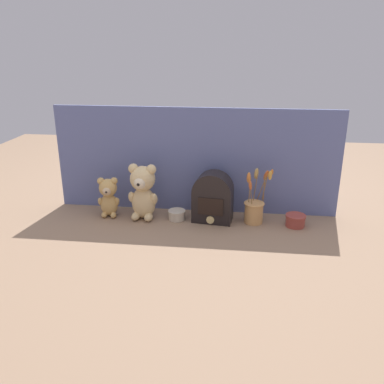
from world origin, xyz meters
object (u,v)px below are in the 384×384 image
object	(u,v)px
vintage_radio	(213,198)
decorative_tin_tall	(295,220)
teddy_bear_large	(143,191)
teddy_bear_medium	(108,196)
decorative_tin_short	(177,215)
flower_vase	(254,208)

from	to	relation	value
vintage_radio	decorative_tin_tall	distance (m)	0.44
teddy_bear_large	vintage_radio	bearing A→B (deg)	1.58
teddy_bear_medium	vintage_radio	world-z (taller)	vintage_radio
teddy_bear_large	decorative_tin_tall	size ratio (longest dim) A/B	2.91
vintage_radio	decorative_tin_short	world-z (taller)	vintage_radio
teddy_bear_large	decorative_tin_tall	bearing A→B (deg)	-0.70
teddy_bear_medium	teddy_bear_large	bearing A→B (deg)	-2.16
teddy_bear_large	flower_vase	bearing A→B (deg)	1.34
teddy_bear_medium	vintage_radio	bearing A→B (deg)	0.29
teddy_bear_medium	decorative_tin_tall	size ratio (longest dim) A/B	2.11
teddy_bear_medium	decorative_tin_short	distance (m)	0.38
flower_vase	vintage_radio	bearing A→B (deg)	-179.05
vintage_radio	decorative_tin_short	size ratio (longest dim) A/B	2.89
flower_vase	decorative_tin_short	bearing A→B (deg)	-178.16
flower_vase	vintage_radio	size ratio (longest dim) A/B	1.09
teddy_bear_large	decorative_tin_short	bearing A→B (deg)	0.20
vintage_radio	decorative_tin_tall	xyz separation A→B (m)	(0.43, -0.02, -0.10)
flower_vase	vintage_radio	xyz separation A→B (m)	(-0.22, -0.00, 0.05)
decorative_tin_short	teddy_bear_large	bearing A→B (deg)	-179.80
flower_vase	decorative_tin_tall	bearing A→B (deg)	-6.39
teddy_bear_medium	decorative_tin_tall	distance (m)	1.00
vintage_radio	decorative_tin_tall	bearing A→B (deg)	-2.66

